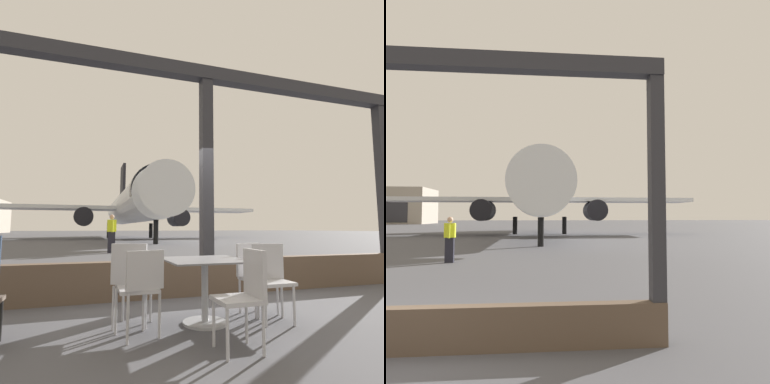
{
  "view_description": "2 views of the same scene",
  "coord_description": "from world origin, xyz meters",
  "views": [
    {
      "loc": [
        -1.92,
        -5.12,
        1.1
      ],
      "look_at": [
        4.43,
        14.54,
        3.5
      ],
      "focal_mm": 29.47,
      "sensor_mm": 36.0,
      "label": 1
    },
    {
      "loc": [
        2.41,
        -5.18,
        1.78
      ],
      "look_at": [
        4.91,
        18.76,
        3.31
      ],
      "focal_mm": 35.32,
      "sensor_mm": 36.0,
      "label": 2
    }
  ],
  "objects": [
    {
      "name": "distant_hangar",
      "position": [
        -32.14,
        84.98,
        4.02
      ],
      "size": [
        19.53,
        13.26,
        8.04
      ],
      "color": "#9E9384",
      "rests_on": "ground"
    },
    {
      "name": "ground_crew_worker",
      "position": [
        -0.97,
        9.75,
        0.9
      ],
      "size": [
        0.4,
        0.57,
        1.74
      ],
      "color": "black",
      "rests_on": "ground"
    },
    {
      "name": "ground_plane",
      "position": [
        0.0,
        40.0,
        0.0
      ],
      "size": [
        220.0,
        220.0,
        0.0
      ],
      "primitive_type": "plane",
      "color": "#4C4C51"
    },
    {
      "name": "airplane",
      "position": [
        2.54,
        28.91,
        3.58
      ],
      "size": [
        28.64,
        31.05,
        10.48
      ],
      "color": "silver",
      "rests_on": "ground"
    }
  ]
}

